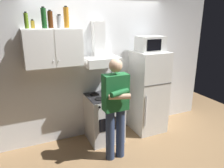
{
  "coord_description": "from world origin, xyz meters",
  "views": [
    {
      "loc": [
        -1.4,
        -3.11,
        2.2
      ],
      "look_at": [
        0.0,
        0.0,
        1.15
      ],
      "focal_mm": 34.54,
      "sensor_mm": 36.0,
      "label": 1
    }
  ],
  "objects_px": {
    "bottle_rum_dark": "(50,20)",
    "stove_oven": "(104,118)",
    "person_standing": "(116,107)",
    "bottle_liquor_amber": "(66,17)",
    "range_hood": "(101,54)",
    "bottle_wine_green": "(44,18)",
    "refrigerator": "(148,92)",
    "bottle_spice_jar": "(33,24)",
    "microwave": "(150,44)",
    "bottle_olive_oil": "(26,21)",
    "upper_cabinet": "(53,48)",
    "bottle_canister_steel": "(59,22)",
    "cooking_pot": "(113,93)"
  },
  "relations": [
    {
      "from": "bottle_canister_steel",
      "to": "bottle_rum_dark",
      "type": "xyz_separation_m",
      "value": [
        -0.13,
        0.01,
        0.03
      ]
    },
    {
      "from": "refrigerator",
      "to": "microwave",
      "type": "relative_size",
      "value": 3.33
    },
    {
      "from": "bottle_liquor_amber",
      "to": "bottle_olive_oil",
      "type": "height_order",
      "value": "bottle_liquor_amber"
    },
    {
      "from": "cooking_pot",
      "to": "bottle_canister_steel",
      "type": "xyz_separation_m",
      "value": [
        -0.81,
        0.22,
        1.21
      ]
    },
    {
      "from": "bottle_wine_green",
      "to": "bottle_spice_jar",
      "type": "xyz_separation_m",
      "value": [
        -0.16,
        0.07,
        -0.09
      ]
    },
    {
      "from": "stove_oven",
      "to": "bottle_olive_oil",
      "type": "xyz_separation_m",
      "value": [
        -1.15,
        0.14,
        1.73
      ]
    },
    {
      "from": "upper_cabinet",
      "to": "bottle_wine_green",
      "type": "height_order",
      "value": "bottle_wine_green"
    },
    {
      "from": "stove_oven",
      "to": "bottle_spice_jar",
      "type": "distance_m",
      "value": 1.99
    },
    {
      "from": "range_hood",
      "to": "bottle_liquor_amber",
      "type": "xyz_separation_m",
      "value": [
        -0.56,
        -0.0,
        0.61
      ]
    },
    {
      "from": "person_standing",
      "to": "bottle_liquor_amber",
      "type": "xyz_separation_m",
      "value": [
        -0.51,
        0.73,
        1.31
      ]
    },
    {
      "from": "range_hood",
      "to": "bottle_liquor_amber",
      "type": "bearing_deg",
      "value": -179.91
    },
    {
      "from": "bottle_wine_green",
      "to": "microwave",
      "type": "bearing_deg",
      "value": -2.26
    },
    {
      "from": "stove_oven",
      "to": "bottle_spice_jar",
      "type": "height_order",
      "value": "bottle_spice_jar"
    },
    {
      "from": "bottle_canister_steel",
      "to": "cooking_pot",
      "type": "bearing_deg",
      "value": -15.44
    },
    {
      "from": "bottle_spice_jar",
      "to": "bottle_liquor_amber",
      "type": "distance_m",
      "value": 0.51
    },
    {
      "from": "bottle_canister_steel",
      "to": "bottle_spice_jar",
      "type": "height_order",
      "value": "bottle_canister_steel"
    },
    {
      "from": "upper_cabinet",
      "to": "range_hood",
      "type": "height_order",
      "value": "range_hood"
    },
    {
      "from": "bottle_spice_jar",
      "to": "refrigerator",
      "type": "bearing_deg",
      "value": -4.62
    },
    {
      "from": "stove_oven",
      "to": "refrigerator",
      "type": "height_order",
      "value": "refrigerator"
    },
    {
      "from": "upper_cabinet",
      "to": "microwave",
      "type": "distance_m",
      "value": 1.75
    },
    {
      "from": "upper_cabinet",
      "to": "bottle_liquor_amber",
      "type": "xyz_separation_m",
      "value": [
        0.24,
        0.0,
        0.46
      ]
    },
    {
      "from": "cooking_pot",
      "to": "microwave",
      "type": "bearing_deg",
      "value": 9.57
    },
    {
      "from": "bottle_liquor_amber",
      "to": "cooking_pot",
      "type": "bearing_deg",
      "value": -19.49
    },
    {
      "from": "bottle_olive_oil",
      "to": "stove_oven",
      "type": "bearing_deg",
      "value": -6.94
    },
    {
      "from": "stove_oven",
      "to": "bottle_rum_dark",
      "type": "relative_size",
      "value": 3.29
    },
    {
      "from": "bottle_olive_oil",
      "to": "cooking_pot",
      "type": "bearing_deg",
      "value": -11.44
    },
    {
      "from": "bottle_rum_dark",
      "to": "stove_oven",
      "type": "bearing_deg",
      "value": -7.97
    },
    {
      "from": "bottle_rum_dark",
      "to": "bottle_liquor_amber",
      "type": "height_order",
      "value": "bottle_liquor_amber"
    },
    {
      "from": "refrigerator",
      "to": "microwave",
      "type": "bearing_deg",
      "value": 90.9
    },
    {
      "from": "person_standing",
      "to": "bottle_wine_green",
      "type": "distance_m",
      "value": 1.7
    },
    {
      "from": "bottle_liquor_amber",
      "to": "bottle_canister_steel",
      "type": "bearing_deg",
      "value": -168.93
    },
    {
      "from": "range_hood",
      "to": "refrigerator",
      "type": "height_order",
      "value": "range_hood"
    },
    {
      "from": "bottle_olive_oil",
      "to": "upper_cabinet",
      "type": "bearing_deg",
      "value": -2.39
    },
    {
      "from": "bottle_spice_jar",
      "to": "range_hood",
      "type": "bearing_deg",
      "value": -1.98
    },
    {
      "from": "cooking_pot",
      "to": "bottle_spice_jar",
      "type": "relative_size",
      "value": 2.39
    },
    {
      "from": "range_hood",
      "to": "bottle_wine_green",
      "type": "xyz_separation_m",
      "value": [
        -0.9,
        -0.03,
        0.6
      ]
    },
    {
      "from": "refrigerator",
      "to": "bottle_olive_oil",
      "type": "height_order",
      "value": "bottle_olive_oil"
    },
    {
      "from": "microwave",
      "to": "person_standing",
      "type": "xyz_separation_m",
      "value": [
        -1.0,
        -0.62,
        -0.84
      ]
    },
    {
      "from": "microwave",
      "to": "bottle_spice_jar",
      "type": "height_order",
      "value": "bottle_spice_jar"
    },
    {
      "from": "stove_oven",
      "to": "bottle_canister_steel",
      "type": "relative_size",
      "value": 4.28
    },
    {
      "from": "bottle_canister_steel",
      "to": "bottle_olive_oil",
      "type": "xyz_separation_m",
      "value": [
        -0.47,
        0.04,
        0.02
      ]
    },
    {
      "from": "stove_oven",
      "to": "cooking_pot",
      "type": "height_order",
      "value": "cooking_pot"
    },
    {
      "from": "stove_oven",
      "to": "refrigerator",
      "type": "bearing_deg",
      "value": 0.04
    },
    {
      "from": "range_hood",
      "to": "bottle_wine_green",
      "type": "height_order",
      "value": "bottle_wine_green"
    },
    {
      "from": "stove_oven",
      "to": "bottle_wine_green",
      "type": "bearing_deg",
      "value": 174.18
    },
    {
      "from": "refrigerator",
      "to": "bottle_spice_jar",
      "type": "height_order",
      "value": "bottle_spice_jar"
    },
    {
      "from": "bottle_spice_jar",
      "to": "bottle_olive_oil",
      "type": "bearing_deg",
      "value": -164.86
    },
    {
      "from": "stove_oven",
      "to": "bottle_spice_jar",
      "type": "xyz_separation_m",
      "value": [
        -1.06,
        0.16,
        1.68
      ]
    },
    {
      "from": "bottle_rum_dark",
      "to": "bottle_olive_oil",
      "type": "distance_m",
      "value": 0.34
    },
    {
      "from": "microwave",
      "to": "bottle_olive_oil",
      "type": "height_order",
      "value": "bottle_olive_oil"
    }
  ]
}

